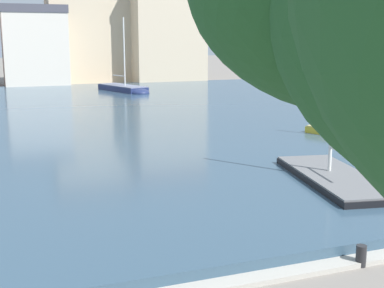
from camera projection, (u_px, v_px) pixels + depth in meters
name	position (u px, v px, depth m)	size (l,w,h in m)	color
harbor_water	(57.00, 120.00, 32.35)	(80.16, 46.84, 0.37)	#334C60
sailboat_navy	(126.00, 90.00, 47.69)	(3.78, 6.94, 6.99)	navy
sailboat_black	(327.00, 178.00, 18.27)	(3.20, 6.90, 5.81)	black
mooring_bollard	(361.00, 256.00, 11.91)	(0.24, 0.24, 0.50)	#232326
townhouse_narrow_midrow	(34.00, 47.00, 55.18)	(6.50, 7.10, 8.46)	beige
townhouse_wide_warehouse	(88.00, 24.00, 59.72)	(9.15, 5.35, 13.54)	#C6B293
townhouse_tall_gabled	(166.00, 32.00, 60.13)	(8.24, 6.23, 11.76)	#C6B293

